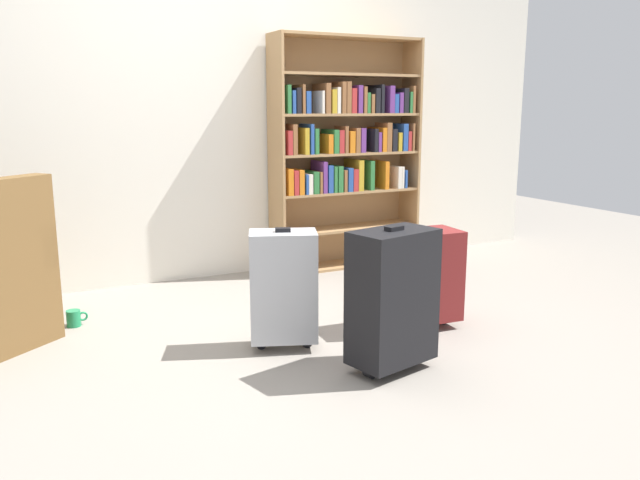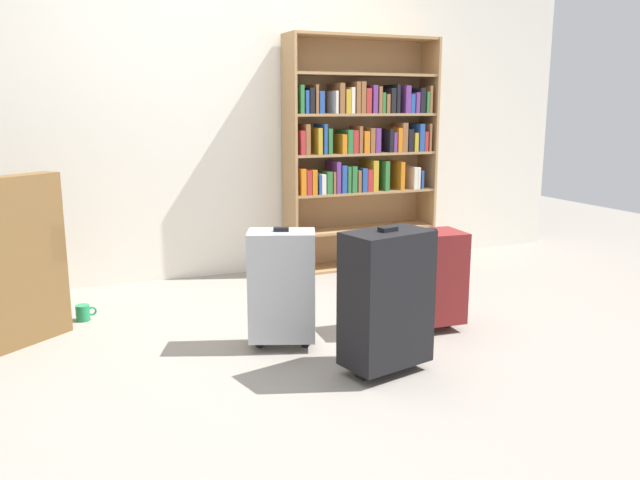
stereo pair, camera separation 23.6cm
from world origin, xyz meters
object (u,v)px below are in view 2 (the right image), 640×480
Objects in this scene: suitcase_black at (386,298)px; suitcase_dark_red at (426,277)px; bookshelf at (360,147)px; suitcase_silver at (282,286)px; mug at (83,313)px.

suitcase_black is 0.66m from suitcase_dark_red.
suitcase_black is at bearing -112.57° from bookshelf.
suitcase_black is at bearing -55.62° from suitcase_silver.
suitcase_silver is at bearing 176.03° from suitcase_dark_red.
bookshelf is 2.35m from mug.
bookshelf reaches higher than suitcase_black.
suitcase_silver reaches higher than suitcase_dark_red.
bookshelf is 2.17m from suitcase_black.
suitcase_black is 1.21× the size of suitcase_dark_red.
mug is (-2.10, -0.58, -0.89)m from bookshelf.
suitcase_silver is (-1.15, -1.44, -0.60)m from bookshelf.
suitcase_dark_red is 0.91× the size of suitcase_silver.
suitcase_black is at bearing -138.00° from suitcase_dark_red.
mug is 0.21× the size of suitcase_dark_red.
bookshelf is at bearing 51.38° from suitcase_silver.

